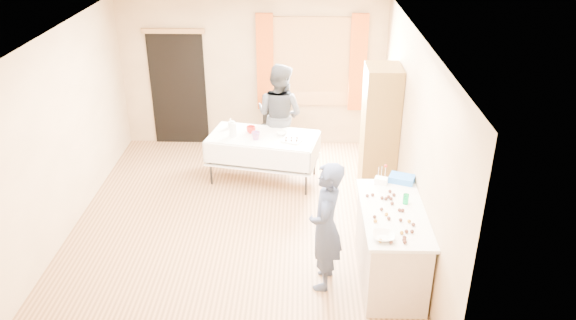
{
  "coord_description": "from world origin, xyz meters",
  "views": [
    {
      "loc": [
        0.84,
        -6.48,
        4.22
      ],
      "look_at": [
        0.67,
        0.0,
        1.0
      ],
      "focal_mm": 35.0,
      "sensor_mm": 36.0,
      "label": 1
    }
  ],
  "objects_px": {
    "cabinet": "(380,130)",
    "party_table": "(263,154)",
    "chair": "(270,136)",
    "woman": "(279,115)",
    "counter": "(391,245)",
    "girl": "(326,227)"
  },
  "relations": [
    {
      "from": "cabinet",
      "to": "party_table",
      "type": "height_order",
      "value": "cabinet"
    },
    {
      "from": "girl",
      "to": "woman",
      "type": "xyz_separation_m",
      "value": [
        -0.64,
        3.16,
        0.07
      ]
    },
    {
      "from": "cabinet",
      "to": "girl",
      "type": "xyz_separation_m",
      "value": [
        -0.87,
        -2.32,
        -0.18
      ]
    },
    {
      "from": "counter",
      "to": "girl",
      "type": "relative_size",
      "value": 0.97
    },
    {
      "from": "chair",
      "to": "counter",
      "type": "bearing_deg",
      "value": -41.71
    },
    {
      "from": "cabinet",
      "to": "chair",
      "type": "relative_size",
      "value": 1.98
    },
    {
      "from": "woman",
      "to": "girl",
      "type": "bearing_deg",
      "value": 130.76
    },
    {
      "from": "chair",
      "to": "woman",
      "type": "distance_m",
      "value": 0.71
    },
    {
      "from": "cabinet",
      "to": "girl",
      "type": "bearing_deg",
      "value": -110.49
    },
    {
      "from": "cabinet",
      "to": "party_table",
      "type": "bearing_deg",
      "value": 172.39
    },
    {
      "from": "party_table",
      "to": "counter",
      "type": "bearing_deg",
      "value": -44.26
    },
    {
      "from": "counter",
      "to": "woman",
      "type": "xyz_separation_m",
      "value": [
        -1.4,
        3.02,
        0.4
      ]
    },
    {
      "from": "chair",
      "to": "woman",
      "type": "height_order",
      "value": "woman"
    },
    {
      "from": "counter",
      "to": "girl",
      "type": "distance_m",
      "value": 0.84
    },
    {
      "from": "counter",
      "to": "chair",
      "type": "height_order",
      "value": "chair"
    },
    {
      "from": "party_table",
      "to": "chair",
      "type": "height_order",
      "value": "chair"
    },
    {
      "from": "counter",
      "to": "party_table",
      "type": "bearing_deg",
      "value": 124.09
    },
    {
      "from": "cabinet",
      "to": "party_table",
      "type": "relative_size",
      "value": 1.07
    },
    {
      "from": "cabinet",
      "to": "counter",
      "type": "xyz_separation_m",
      "value": [
        -0.1,
        -2.18,
        -0.51
      ]
    },
    {
      "from": "cabinet",
      "to": "woman",
      "type": "relative_size",
      "value": 1.13
    },
    {
      "from": "party_table",
      "to": "chair",
      "type": "xyz_separation_m",
      "value": [
        0.04,
        1.01,
        -0.16
      ]
    },
    {
      "from": "cabinet",
      "to": "woman",
      "type": "bearing_deg",
      "value": 150.84
    }
  ]
}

